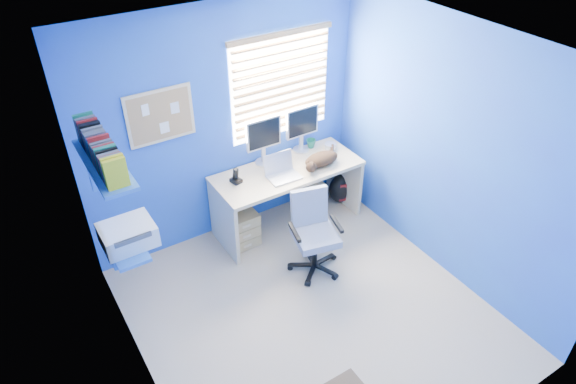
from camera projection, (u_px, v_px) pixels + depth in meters
floor at (311, 314)px, 4.80m from camera, size 3.00×3.20×0.00m
ceiling at (322, 55)px, 3.35m from camera, size 3.00×3.20×0.00m
wall_back at (225, 126)px, 5.17m from camera, size 3.00×0.01×2.50m
wall_front at (473, 348)px, 2.97m from camera, size 3.00×0.01×2.50m
wall_left at (131, 280)px, 3.42m from camera, size 0.01×3.20×2.50m
wall_right at (449, 155)px, 4.72m from camera, size 0.01×3.20×2.50m
desk at (288, 197)px, 5.68m from camera, size 1.62×0.65×0.74m
laptop at (284, 169)px, 5.27m from camera, size 0.34×0.27×0.22m
monitor_left at (263, 141)px, 5.41m from camera, size 0.40×0.12×0.54m
monitor_right at (301, 129)px, 5.63m from camera, size 0.40×0.13×0.54m
phone at (236, 175)px, 5.21m from camera, size 0.11×0.13×0.17m
mug at (311, 144)px, 5.81m from camera, size 0.10×0.09×0.10m
cd_spindle at (330, 146)px, 5.79m from camera, size 0.13×0.13×0.07m
cat at (321, 159)px, 5.49m from camera, size 0.45×0.36×0.14m
tower_pc at (309, 194)px, 5.98m from camera, size 0.22×0.45×0.45m
drawer_boxes at (241, 229)px, 5.49m from camera, size 0.35×0.28×0.41m
yellow_book at (309, 214)px, 5.84m from camera, size 0.03×0.17×0.24m
backpack at (342, 188)px, 6.14m from camera, size 0.39×0.35×0.38m
office_chair at (314, 242)px, 5.13m from camera, size 0.60×0.60×0.86m
window_blinds at (281, 86)px, 5.26m from camera, size 1.15×0.05×1.10m
corkboard at (160, 116)px, 4.70m from camera, size 0.64×0.02×0.52m
wall_shelves at (114, 195)px, 3.89m from camera, size 0.42×0.90×1.05m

